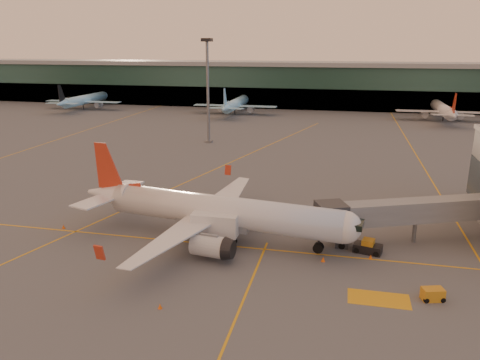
% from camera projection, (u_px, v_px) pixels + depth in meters
% --- Properties ---
extents(ground, '(600.00, 600.00, 0.00)m').
position_uv_depth(ground, '(214.00, 263.00, 53.69)').
color(ground, '#4C4F54').
rests_on(ground, ground).
extents(taxi_markings, '(100.12, 173.00, 0.01)m').
position_uv_depth(taxi_markings, '(238.00, 165.00, 96.91)').
color(taxi_markings, orange).
rests_on(taxi_markings, ground).
extents(terminal, '(400.00, 20.00, 17.60)m').
position_uv_depth(terminal, '(311.00, 85.00, 184.07)').
color(terminal, '#19382D').
rests_on(terminal, ground).
extents(mast_west_near, '(2.40, 2.40, 25.60)m').
position_uv_depth(mast_west_near, '(208.00, 83.00, 115.58)').
color(mast_west_near, slate).
rests_on(mast_west_near, ground).
extents(distant_aircraft_row, '(290.00, 34.00, 13.00)m').
position_uv_depth(distant_aircraft_row, '(247.00, 114.00, 168.66)').
color(distant_aircraft_row, '#98D9FF').
rests_on(distant_aircraft_row, ground).
extents(main_airplane, '(37.80, 34.21, 11.42)m').
position_uv_depth(main_airplane, '(214.00, 211.00, 59.49)').
color(main_airplane, silver).
rests_on(main_airplane, ground).
extents(jet_bridge, '(25.70, 13.00, 5.72)m').
position_uv_depth(jet_bridge, '(427.00, 212.00, 58.72)').
color(jet_bridge, slate).
rests_on(jet_bridge, ground).
extents(catering_truck, '(5.68, 2.61, 4.39)m').
position_uv_depth(catering_truck, '(216.00, 228.00, 57.30)').
color(catering_truck, '#B33119').
rests_on(catering_truck, ground).
extents(gpu_cart, '(2.38, 1.80, 1.24)m').
position_uv_depth(gpu_cart, '(433.00, 294.00, 45.79)').
color(gpu_cart, '#C58018').
rests_on(gpu_cart, ground).
extents(pushback_tug, '(3.59, 2.48, 1.68)m').
position_uv_depth(pushback_tug, '(368.00, 247.00, 56.25)').
color(pushback_tug, black).
rests_on(pushback_tug, ground).
extents(cone_nose, '(0.39, 0.39, 0.50)m').
position_uv_depth(cone_nose, '(371.00, 257.00, 54.75)').
color(cone_nose, '#EA590C').
rests_on(cone_nose, ground).
extents(cone_tail, '(0.43, 0.43, 0.55)m').
position_uv_depth(cone_tail, '(63.00, 227.00, 63.70)').
color(cone_tail, '#EA590C').
rests_on(cone_tail, ground).
extents(cone_wing_right, '(0.40, 0.40, 0.51)m').
position_uv_depth(cone_wing_right, '(160.00, 306.00, 44.41)').
color(cone_wing_right, '#EA590C').
rests_on(cone_wing_right, ground).
extents(cone_wing_left, '(0.38, 0.38, 0.49)m').
position_uv_depth(cone_wing_left, '(234.00, 196.00, 76.55)').
color(cone_wing_left, '#EA590C').
rests_on(cone_wing_left, ground).
extents(cone_fwd, '(0.46, 0.46, 0.59)m').
position_uv_depth(cone_fwd, '(323.00, 259.00, 54.02)').
color(cone_fwd, '#EA590C').
rests_on(cone_fwd, ground).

